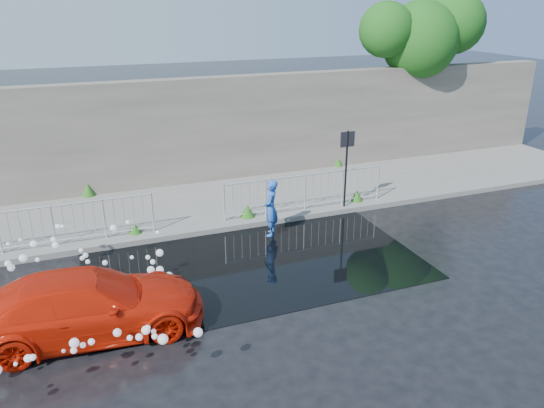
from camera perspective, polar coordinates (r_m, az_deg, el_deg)
The scene contains 13 objects.
ground at distance 12.23m, azimuth -2.88°, elevation -8.50°, with size 90.00×90.00×0.00m, color black.
pavement at distance 16.58m, azimuth -8.35°, elevation -0.18°, with size 30.00×4.00×0.15m, color #61615C.
curb at distance 14.77m, azimuth -6.57°, elevation -2.80°, with size 30.00×0.25×0.16m, color #61615C.
retaining_wall at distance 18.10m, azimuth -10.27°, elevation 7.60°, with size 30.00×0.60×3.50m, color #564F48.
puddle at distance 13.20m, azimuth -2.19°, elevation -6.09°, with size 8.00×5.00×0.01m, color black.
sign_post at distance 15.78m, azimuth 8.03°, elevation 5.06°, with size 0.45×0.06×2.50m.
tree at distance 21.80m, azimuth 16.00°, elevation 17.17°, with size 5.20×2.92×6.39m.
railing_left at distance 14.50m, azimuth -22.51°, elevation -2.03°, with size 5.05×0.05×1.10m.
railing_right at distance 15.77m, azimuth 3.58°, elevation 1.45°, with size 5.05×0.05×1.10m.
weeds at distance 16.01m, azimuth -9.15°, elevation -0.01°, with size 12.17×3.93×0.42m.
water_spray at distance 11.47m, azimuth -19.40°, elevation -8.31°, with size 3.67×5.33×1.01m.
red_car at distance 10.81m, azimuth -19.22°, elevation -10.21°, with size 1.77×4.36×1.26m, color red.
person at distance 14.29m, azimuth -0.13°, elevation -0.45°, with size 0.57×0.37×1.57m, color blue.
Camera 1 is at (-3.25, -10.12, 6.05)m, focal length 35.00 mm.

